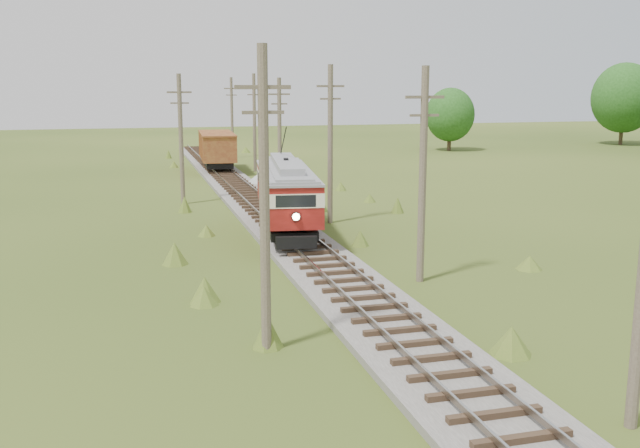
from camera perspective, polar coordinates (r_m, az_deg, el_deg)
name	(u,v)px	position (r m, az deg, el deg)	size (l,w,h in m)	color
railbed_main	(266,213)	(43.44, -4.34, 0.86)	(3.60, 96.00, 0.57)	#605B54
streetcar	(286,189)	(37.46, -2.72, 2.78)	(4.20, 11.55, 5.23)	black
gondola	(217,148)	(66.45, -8.24, 6.06)	(3.50, 9.28, 3.03)	black
gravel_pile	(265,178)	(57.01, -4.39, 3.68)	(3.34, 3.54, 1.21)	gray
utility_pole_r_2	(423,173)	(28.54, 8.22, 4.03)	(1.60, 0.30, 8.60)	brown
utility_pole_r_3	(330,143)	(40.70, 0.83, 6.50)	(1.60, 0.30, 9.00)	brown
utility_pole_r_4	(280,134)	(53.27, -3.25, 7.23)	(1.60, 0.30, 8.40)	brown
utility_pole_r_5	(254,122)	(66.07, -5.26, 8.16)	(1.60, 0.30, 8.90)	brown
utility_pole_r_6	(232,117)	(78.88, -7.06, 8.51)	(1.60, 0.30, 8.70)	brown
utility_pole_l_a	(264,199)	(20.61, -4.47, 2.01)	(1.60, 0.30, 9.00)	brown
utility_pole_l_b	(181,138)	(48.26, -11.06, 6.77)	(1.60, 0.30, 8.60)	brown
tree_right_5	(624,98)	(104.00, 23.14, 9.26)	(8.40, 8.40, 10.82)	#38281C
tree_mid_b	(450,115)	(88.62, 10.37, 8.60)	(5.88, 5.88, 7.57)	#38281C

